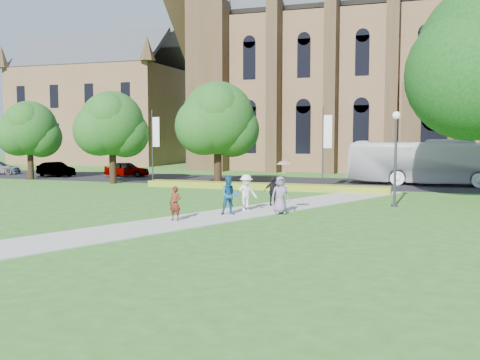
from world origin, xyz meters
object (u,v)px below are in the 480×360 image
(streetlamp, at_px, (396,147))
(tour_coach, at_px, (431,162))
(car_1, at_px, (56,169))
(car_0, at_px, (127,169))
(pedestrian_0, at_px, (175,203))

(streetlamp, distance_m, tour_coach, 14.45)
(tour_coach, bearing_deg, car_1, 94.34)
(car_0, bearing_deg, pedestrian_0, -154.32)
(car_1, bearing_deg, pedestrian_0, -117.11)
(streetlamp, xyz_separation_m, tour_coach, (2.16, 14.21, -1.48))
(streetlamp, relative_size, pedestrian_0, 3.31)
(car_0, relative_size, car_1, 1.00)
(tour_coach, relative_size, car_1, 3.11)
(streetlamp, relative_size, tour_coach, 0.41)
(streetlamp, height_order, tour_coach, streetlamp)
(car_1, xyz_separation_m, pedestrian_0, (22.26, -20.47, 0.13))
(streetlamp, height_order, pedestrian_0, streetlamp)
(car_0, bearing_deg, car_1, 97.58)
(tour_coach, height_order, car_0, tour_coach)
(pedestrian_0, bearing_deg, car_1, 141.18)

